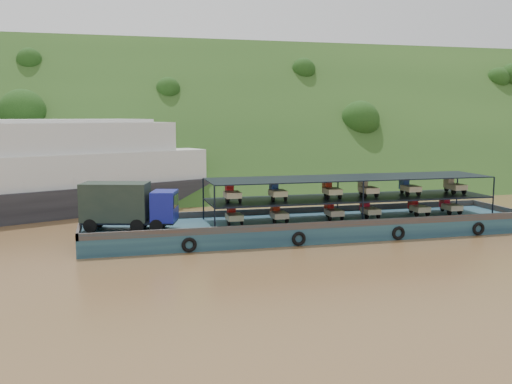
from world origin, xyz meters
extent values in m
plane|color=brown|center=(0.00, 0.00, 0.00)|extent=(160.00, 160.00, 0.00)
cube|color=#1A3613|center=(0.00, 36.00, 0.00)|extent=(140.00, 39.60, 39.60)
cube|color=#12283F|center=(1.55, 0.08, 0.60)|extent=(35.00, 7.00, 1.20)
cube|color=#592D19|center=(1.55, 3.48, 1.45)|extent=(35.00, 0.20, 0.50)
cube|color=#592D19|center=(1.55, -3.32, 1.45)|extent=(35.00, 0.20, 0.50)
cube|color=#592D19|center=(18.95, 0.08, 1.45)|extent=(0.20, 7.00, 0.50)
cube|color=#592D19|center=(-15.85, 0.08, 1.45)|extent=(0.20, 7.00, 0.50)
torus|color=black|center=(-8.45, -3.47, 0.55)|extent=(1.06, 0.26, 1.06)
torus|color=black|center=(-0.45, -3.47, 0.55)|extent=(1.06, 0.26, 1.06)
torus|color=black|center=(7.55, -3.47, 0.55)|extent=(1.06, 0.26, 1.06)
torus|color=black|center=(14.55, -3.47, 0.55)|extent=(1.06, 0.26, 1.06)
cylinder|color=black|center=(-15.07, -0.60, 1.69)|extent=(1.04, 0.60, 0.98)
cylinder|color=black|center=(-14.50, 1.39, 1.69)|extent=(1.04, 0.60, 0.98)
cylinder|color=black|center=(-11.86, -1.52, 1.69)|extent=(1.04, 0.60, 0.98)
cylinder|color=black|center=(-11.29, 0.46, 1.69)|extent=(1.04, 0.60, 0.98)
cylinder|color=black|center=(-10.53, -1.90, 1.69)|extent=(1.04, 0.60, 0.98)
cylinder|color=black|center=(-9.97, 0.09, 1.69)|extent=(1.04, 0.60, 0.98)
cube|color=black|center=(-12.33, -0.31, 1.84)|extent=(7.02, 3.92, 0.20)
cube|color=navy|center=(-9.87, -1.01, 2.97)|extent=(2.26, 2.73, 2.16)
cube|color=black|center=(-9.07, -1.24, 3.36)|extent=(0.60, 1.91, 0.88)
cube|color=black|center=(-13.27, -0.04, 3.26)|extent=(5.19, 3.57, 2.75)
cube|color=black|center=(5.05, 0.08, 2.86)|extent=(23.00, 5.00, 0.12)
cube|color=black|center=(5.05, 0.08, 4.50)|extent=(23.00, 5.00, 0.08)
cylinder|color=black|center=(-6.45, -2.42, 2.85)|extent=(0.12, 0.12, 3.30)
cylinder|color=black|center=(-6.45, 2.58, 2.85)|extent=(0.12, 0.12, 3.30)
cylinder|color=black|center=(5.05, -2.42, 2.85)|extent=(0.12, 0.12, 3.30)
cylinder|color=black|center=(5.05, 2.58, 2.85)|extent=(0.12, 0.12, 3.30)
cylinder|color=black|center=(16.55, -2.42, 2.85)|extent=(0.12, 0.12, 3.30)
cylinder|color=black|center=(16.55, 2.58, 2.85)|extent=(0.12, 0.12, 3.30)
cylinder|color=black|center=(-4.56, 1.13, 1.46)|extent=(0.12, 0.52, 0.52)
cylinder|color=black|center=(-5.06, -0.67, 1.46)|extent=(0.14, 0.52, 0.52)
cylinder|color=black|center=(-4.06, -0.67, 1.46)|extent=(0.14, 0.52, 0.52)
cube|color=#C0BC88|center=(-4.56, -0.32, 1.80)|extent=(1.15, 1.50, 0.44)
cube|color=#A9110B|center=(-4.56, 0.83, 1.98)|extent=(0.55, 0.80, 0.80)
cube|color=#A9110B|center=(-4.56, 0.63, 2.48)|extent=(0.50, 0.10, 0.10)
cylinder|color=black|center=(-0.99, 1.13, 1.46)|extent=(0.12, 0.52, 0.52)
cylinder|color=black|center=(-1.49, -0.67, 1.46)|extent=(0.14, 0.52, 0.52)
cylinder|color=black|center=(-0.49, -0.67, 1.46)|extent=(0.14, 0.52, 0.52)
cube|color=#C7B68D|center=(-0.99, -0.32, 1.80)|extent=(1.15, 1.50, 0.44)
cube|color=red|center=(-0.99, 0.83, 1.98)|extent=(0.55, 0.80, 0.80)
cube|color=red|center=(-0.99, 0.63, 2.48)|extent=(0.50, 0.10, 0.10)
cylinder|color=black|center=(3.57, 1.13, 1.46)|extent=(0.12, 0.52, 0.52)
cylinder|color=black|center=(3.07, -0.67, 1.46)|extent=(0.14, 0.52, 0.52)
cylinder|color=black|center=(4.07, -0.67, 1.46)|extent=(0.14, 0.52, 0.52)
cube|color=#C2AF89|center=(3.57, -0.32, 1.80)|extent=(1.15, 1.50, 0.44)
cube|color=#AF100B|center=(3.57, 0.83, 1.98)|extent=(0.55, 0.80, 0.80)
cube|color=#AF100B|center=(3.57, 0.63, 2.48)|extent=(0.50, 0.10, 0.10)
cylinder|color=black|center=(6.73, 1.13, 1.46)|extent=(0.12, 0.52, 0.52)
cylinder|color=black|center=(6.23, -0.67, 1.46)|extent=(0.14, 0.52, 0.52)
cylinder|color=black|center=(7.23, -0.67, 1.46)|extent=(0.14, 0.52, 0.52)
cube|color=tan|center=(6.73, -0.32, 1.80)|extent=(1.15, 1.50, 0.44)
cube|color=red|center=(6.73, 0.83, 1.98)|extent=(0.55, 0.80, 0.80)
cube|color=red|center=(6.73, 0.63, 2.48)|extent=(0.50, 0.10, 0.10)
cylinder|color=black|center=(11.18, 1.13, 1.46)|extent=(0.12, 0.52, 0.52)
cylinder|color=black|center=(10.68, -0.67, 1.46)|extent=(0.14, 0.52, 0.52)
cylinder|color=black|center=(11.68, -0.67, 1.46)|extent=(0.14, 0.52, 0.52)
cube|color=beige|center=(11.18, -0.32, 1.80)|extent=(1.15, 1.50, 0.44)
cube|color=#AA0B0D|center=(11.18, 0.83, 1.98)|extent=(0.55, 0.80, 0.80)
cube|color=#AA0B0D|center=(11.18, 0.63, 2.48)|extent=(0.50, 0.10, 0.10)
cylinder|color=black|center=(14.20, 1.13, 1.46)|extent=(0.12, 0.52, 0.52)
cylinder|color=black|center=(13.70, -0.67, 1.46)|extent=(0.14, 0.52, 0.52)
cylinder|color=black|center=(14.70, -0.67, 1.46)|extent=(0.14, 0.52, 0.52)
cube|color=beige|center=(14.20, -0.32, 1.80)|extent=(1.15, 1.50, 0.44)
cube|color=#B10B20|center=(14.20, 0.83, 1.98)|extent=(0.55, 0.80, 0.80)
cube|color=#B10B20|center=(14.20, 0.63, 2.48)|extent=(0.50, 0.10, 0.10)
cylinder|color=black|center=(-4.69, 1.13, 3.18)|extent=(0.12, 0.52, 0.52)
cylinder|color=black|center=(-5.19, -0.67, 3.18)|extent=(0.14, 0.52, 0.52)
cylinder|color=black|center=(-4.19, -0.67, 3.18)|extent=(0.14, 0.52, 0.52)
cube|color=beige|center=(-4.69, -0.32, 3.52)|extent=(1.15, 1.50, 0.44)
cube|color=red|center=(-4.69, 0.83, 3.70)|extent=(0.55, 0.80, 0.80)
cube|color=red|center=(-4.69, 0.63, 4.20)|extent=(0.50, 0.10, 0.10)
cylinder|color=black|center=(-1.11, 1.13, 3.18)|extent=(0.12, 0.52, 0.52)
cylinder|color=black|center=(-1.61, -0.67, 3.18)|extent=(0.14, 0.52, 0.52)
cylinder|color=black|center=(-0.61, -0.67, 3.18)|extent=(0.14, 0.52, 0.52)
cube|color=beige|center=(-1.11, -0.32, 3.52)|extent=(1.15, 1.50, 0.44)
cube|color=navy|center=(-1.11, 0.83, 3.70)|extent=(0.55, 0.80, 0.80)
cube|color=navy|center=(-1.11, 0.63, 4.20)|extent=(0.50, 0.10, 0.10)
cylinder|color=black|center=(3.37, 1.13, 3.18)|extent=(0.12, 0.52, 0.52)
cylinder|color=black|center=(2.87, -0.67, 3.18)|extent=(0.14, 0.52, 0.52)
cylinder|color=black|center=(3.87, -0.67, 3.18)|extent=(0.14, 0.52, 0.52)
cube|color=beige|center=(3.37, -0.32, 3.52)|extent=(1.15, 1.50, 0.44)
cube|color=#BA260C|center=(3.37, 0.83, 3.70)|extent=(0.55, 0.80, 0.80)
cube|color=#BA260C|center=(3.37, 0.63, 4.20)|extent=(0.50, 0.10, 0.10)
cylinder|color=black|center=(6.52, 1.13, 3.18)|extent=(0.12, 0.52, 0.52)
cylinder|color=black|center=(6.02, -0.67, 3.18)|extent=(0.14, 0.52, 0.52)
cylinder|color=black|center=(7.02, -0.67, 3.18)|extent=(0.14, 0.52, 0.52)
cube|color=beige|center=(6.52, -0.32, 3.52)|extent=(1.15, 1.50, 0.44)
cube|color=tan|center=(6.52, 0.83, 3.70)|extent=(0.55, 0.80, 0.80)
cube|color=tan|center=(6.52, 0.63, 4.20)|extent=(0.50, 0.10, 0.10)
cylinder|color=black|center=(10.27, 1.13, 3.18)|extent=(0.12, 0.52, 0.52)
cylinder|color=black|center=(9.77, -0.67, 3.18)|extent=(0.14, 0.52, 0.52)
cylinder|color=black|center=(10.77, -0.67, 3.18)|extent=(0.14, 0.52, 0.52)
cube|color=beige|center=(10.27, -0.32, 3.52)|extent=(1.15, 1.50, 0.44)
cube|color=navy|center=(10.27, 0.83, 3.70)|extent=(0.55, 0.80, 0.80)
cube|color=navy|center=(10.27, 0.63, 4.20)|extent=(0.50, 0.10, 0.10)
cylinder|color=black|center=(14.52, 1.13, 3.18)|extent=(0.12, 0.52, 0.52)
cylinder|color=black|center=(14.02, -0.67, 3.18)|extent=(0.14, 0.52, 0.52)
cylinder|color=black|center=(15.02, -0.67, 3.18)|extent=(0.14, 0.52, 0.52)
cube|color=tan|center=(14.52, -0.32, 3.52)|extent=(1.15, 1.50, 0.44)
cube|color=#C7B48C|center=(14.52, 0.83, 3.70)|extent=(0.55, 0.80, 0.80)
cube|color=#C7B48C|center=(14.52, 0.63, 4.20)|extent=(0.50, 0.10, 0.10)
cube|color=black|center=(-23.01, 15.95, 1.35)|extent=(45.71, 28.06, 2.70)
cube|color=silver|center=(-23.01, 15.95, 4.27)|extent=(39.08, 24.37, 3.14)
cube|color=silver|center=(-23.01, 15.95, 7.30)|extent=(32.44, 20.68, 2.92)
cube|color=silver|center=(-23.01, 15.95, 8.93)|extent=(27.87, 17.87, 0.34)
camera|label=1|loc=(-13.61, -41.99, 9.40)|focal=40.00mm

